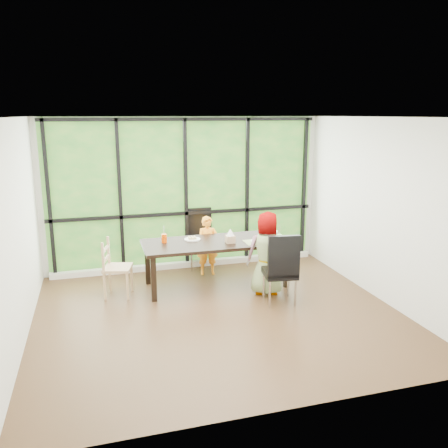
{
  "coord_description": "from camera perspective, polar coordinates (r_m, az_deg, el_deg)",
  "views": [
    {
      "loc": [
        -1.57,
        -5.78,
        2.74
      ],
      "look_at": [
        0.36,
        1.0,
        1.05
      ],
      "focal_mm": 36.9,
      "sensor_mm": 36.0,
      "label": 1
    }
  ],
  "objects": [
    {
      "name": "chair_end_beech",
      "position": [
        7.24,
        -13.02,
        -5.31
      ],
      "size": [
        0.49,
        0.51,
        0.9
      ],
      "primitive_type": "cube",
      "rotation": [
        0.0,
        0.0,
        1.31
      ],
      "color": "tan",
      "rests_on": "ground"
    },
    {
      "name": "plate_near",
      "position": [
        7.39,
        4.26,
        -2.1
      ],
      "size": [
        0.24,
        0.24,
        0.02
      ],
      "primitive_type": "cylinder",
      "color": "white",
      "rests_on": "dining_table"
    },
    {
      "name": "placemat",
      "position": [
        7.36,
        4.29,
        -2.22
      ],
      "size": [
        0.44,
        0.32,
        0.01
      ],
      "primitive_type": "cube",
      "color": "tan",
      "rests_on": "dining_table"
    },
    {
      "name": "crepe_rolls_near",
      "position": [
        7.39,
        4.26,
        -1.91
      ],
      "size": [
        0.05,
        0.12,
        0.04
      ],
      "primitive_type": null,
      "color": "tan",
      "rests_on": "plate_near"
    },
    {
      "name": "dining_table",
      "position": [
        7.5,
        -0.95,
        -4.9
      ],
      "size": [
        2.39,
        1.1,
        0.75
      ],
      "primitive_type": "cube",
      "rotation": [
        0.0,
        0.0,
        0.06
      ],
      "color": "black",
      "rests_on": "ground"
    },
    {
      "name": "back_wall",
      "position": [
        8.3,
        -4.81,
        3.79
      ],
      "size": [
        5.0,
        0.0,
        5.0
      ],
      "primitive_type": "plane",
      "rotation": [
        1.57,
        0.0,
        0.0
      ],
      "color": "silver",
      "rests_on": "ground"
    },
    {
      "name": "chair_window_leather",
      "position": [
        8.32,
        -2.94,
        -1.87
      ],
      "size": [
        0.5,
        0.5,
        1.08
      ],
      "primitive_type": "cube",
      "rotation": [
        0.0,
        0.0,
        -0.09
      ],
      "color": "black",
      "rests_on": "ground"
    },
    {
      "name": "tissue",
      "position": [
        7.26,
        0.78,
        -1.02
      ],
      "size": [
        0.12,
        0.12,
        0.11
      ],
      "primitive_type": "cone",
      "color": "white",
      "rests_on": "tissue_box"
    },
    {
      "name": "window_mullions",
      "position": [
        8.24,
        -4.73,
        3.72
      ],
      "size": [
        4.8,
        0.06,
        2.65
      ],
      "primitive_type": null,
      "color": "black",
      "rests_on": "back_wall"
    },
    {
      "name": "plate_far",
      "position": [
        7.49,
        -3.94,
        -1.9
      ],
      "size": [
        0.26,
        0.26,
        0.02
      ],
      "primitive_type": "cylinder",
      "color": "white",
      "rests_on": "dining_table"
    },
    {
      "name": "chair_interior_leather",
      "position": [
        6.83,
        6.93,
        -5.41
      ],
      "size": [
        0.52,
        0.52,
        1.08
      ],
      "primitive_type": "cube",
      "rotation": [
        0.0,
        0.0,
        3.01
      ],
      "color": "black",
      "rests_on": "ground"
    },
    {
      "name": "white_mug",
      "position": [
        7.76,
        6.4,
        -1.15
      ],
      "size": [
        0.08,
        0.08,
        0.08
      ],
      "primitive_type": "cylinder",
      "color": "white",
      "rests_on": "dining_table"
    },
    {
      "name": "crepe_rolls_far",
      "position": [
        7.48,
        -3.95,
        -1.71
      ],
      "size": [
        0.15,
        0.12,
        0.04
      ],
      "primitive_type": null,
      "color": "tan",
      "rests_on": "plate_far"
    },
    {
      "name": "orange_cup",
      "position": [
        7.36,
        -7.43,
        -1.77
      ],
      "size": [
        0.09,
        0.09,
        0.14
      ],
      "primitive_type": "cylinder",
      "color": "#F04800",
      "rests_on": "dining_table"
    },
    {
      "name": "straw_pink",
      "position": [
        7.4,
        6.9,
        -0.98
      ],
      "size": [
        0.01,
        0.04,
        0.2
      ],
      "primitive_type": "cylinder",
      "rotation": [
        0.14,
        0.0,
        0.0
      ],
      "color": "pink",
      "rests_on": "green_cup"
    },
    {
      "name": "window_sill",
      "position": [
        8.52,
        -4.51,
        -4.97
      ],
      "size": [
        4.8,
        0.12,
        0.1
      ],
      "primitive_type": "cube",
      "color": "silver",
      "rests_on": "ground"
    },
    {
      "name": "child_older",
      "position": [
        7.14,
        5.55,
        -3.6
      ],
      "size": [
        0.74,
        0.6,
        1.3
      ],
      "primitive_type": "imported",
      "rotation": [
        0.0,
        0.0,
        2.8
      ],
      "color": "gray",
      "rests_on": "ground"
    },
    {
      "name": "tissue_box",
      "position": [
        7.29,
        0.78,
        -1.89
      ],
      "size": [
        0.14,
        0.14,
        0.12
      ],
      "primitive_type": "cube",
      "color": "tan",
      "rests_on": "dining_table"
    },
    {
      "name": "straw_white",
      "position": [
        7.33,
        -7.46,
        -0.95
      ],
      "size": [
        0.01,
        0.04,
        0.2
      ],
      "primitive_type": "cylinder",
      "rotation": [
        0.14,
        0.0,
        0.0
      ],
      "color": "white",
      "rests_on": "orange_cup"
    },
    {
      "name": "ground",
      "position": [
        6.58,
        -0.67,
        -11.11
      ],
      "size": [
        5.0,
        5.0,
        0.0
      ],
      "primitive_type": "plane",
      "color": "black",
      "rests_on": "ground"
    },
    {
      "name": "foliage_backdrop",
      "position": [
        8.28,
        -4.79,
        3.77
      ],
      "size": [
        4.8,
        0.02,
        2.65
      ],
      "primitive_type": "cube",
      "color": "#22511E",
      "rests_on": "back_wall"
    },
    {
      "name": "green_cup",
      "position": [
        7.42,
        6.88,
        -1.71
      ],
      "size": [
        0.07,
        0.07,
        0.11
      ],
      "primitive_type": "cylinder",
      "color": "#56C73C",
      "rests_on": "dining_table"
    },
    {
      "name": "child_toddler",
      "position": [
        7.99,
        -2.02,
        -2.69
      ],
      "size": [
        0.4,
        0.29,
        1.03
      ],
      "primitive_type": "imported",
      "rotation": [
        0.0,
        0.0,
        -0.12
      ],
      "color": "orange",
      "rests_on": "ground"
    }
  ]
}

